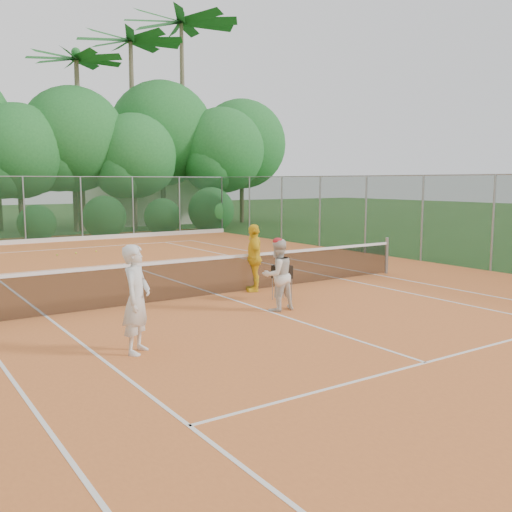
{
  "coord_description": "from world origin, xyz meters",
  "views": [
    {
      "loc": [
        -6.96,
        -12.01,
        2.82
      ],
      "look_at": [
        0.33,
        -1.2,
        1.1
      ],
      "focal_mm": 40.0,
      "sensor_mm": 36.0,
      "label": 1
    }
  ],
  "objects_px": {
    "player_white": "(137,299)",
    "ball_hopper": "(282,273)",
    "player_center_grp": "(278,275)",
    "player_yellow": "(254,258)"
  },
  "relations": [
    {
      "from": "player_white",
      "to": "ball_hopper",
      "type": "relative_size",
      "value": 2.15
    },
    {
      "from": "player_white",
      "to": "ball_hopper",
      "type": "distance_m",
      "value": 4.88
    },
    {
      "from": "player_white",
      "to": "player_yellow",
      "type": "height_order",
      "value": "player_white"
    },
    {
      "from": "player_center_grp",
      "to": "ball_hopper",
      "type": "bearing_deg",
      "value": 48.19
    },
    {
      "from": "player_center_grp",
      "to": "player_yellow",
      "type": "relative_size",
      "value": 0.93
    },
    {
      "from": "player_center_grp",
      "to": "ball_hopper",
      "type": "height_order",
      "value": "player_center_grp"
    },
    {
      "from": "player_white",
      "to": "ball_hopper",
      "type": "xyz_separation_m",
      "value": [
        4.44,
        2.02,
        -0.24
      ]
    },
    {
      "from": "player_white",
      "to": "player_yellow",
      "type": "distance_m",
      "value": 5.62
    },
    {
      "from": "player_yellow",
      "to": "player_white",
      "type": "bearing_deg",
      "value": -25.93
    },
    {
      "from": "player_white",
      "to": "player_center_grp",
      "type": "height_order",
      "value": "player_white"
    }
  ]
}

